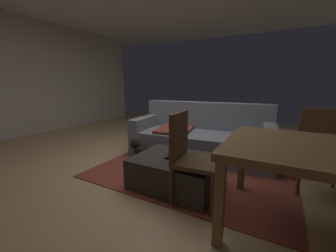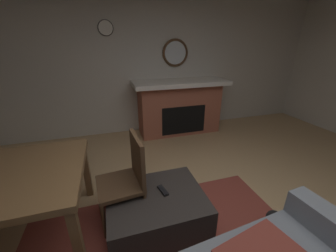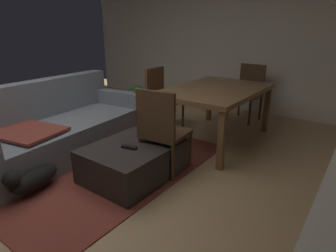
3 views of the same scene
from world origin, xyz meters
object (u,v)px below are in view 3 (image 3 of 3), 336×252
(dining_chair_west, at_px, (161,128))
(potted_plant, at_px, (137,99))
(dining_table, at_px, (215,93))
(small_dog, at_px, (32,179))
(dining_chair_east, at_px, (248,89))
(ottoman_coffee_table, at_px, (133,161))
(dining_chair_north, at_px, (161,95))
(tv_remote, at_px, (129,147))
(couch, at_px, (56,130))

(dining_chair_west, distance_m, potted_plant, 2.24)
(dining_table, height_order, small_dog, dining_table)
(dining_chair_east, height_order, potted_plant, dining_chair_east)
(dining_table, bearing_deg, potted_plant, 81.25)
(dining_table, bearing_deg, dining_chair_west, -179.59)
(ottoman_coffee_table, distance_m, dining_chair_east, 2.69)
(ottoman_coffee_table, bearing_deg, dining_chair_east, -4.10)
(dining_table, height_order, dining_chair_west, dining_chair_west)
(ottoman_coffee_table, bearing_deg, potted_plant, 41.01)
(dining_table, xyz_separation_m, dining_chair_north, (-0.00, 0.94, -0.15))
(small_dog, bearing_deg, dining_table, -17.58)
(ottoman_coffee_table, xyz_separation_m, dining_table, (1.45, -0.18, 0.49))
(potted_plant, xyz_separation_m, small_dog, (-2.52, -0.95, -0.14))
(dining_chair_north, relative_size, dining_chair_east, 1.00)
(tv_remote, relative_size, potted_plant, 0.30)
(dining_table, distance_m, dining_chair_north, 0.95)
(dining_table, bearing_deg, couch, 139.16)
(ottoman_coffee_table, distance_m, small_dog, 0.97)
(couch, relative_size, dining_chair_west, 2.48)
(dining_table, bearing_deg, dining_chair_north, 90.26)
(dining_chair_west, height_order, small_dog, dining_chair_west)
(dining_chair_north, bearing_deg, couch, 164.85)
(ottoman_coffee_table, height_order, potted_plant, potted_plant)
(tv_remote, bearing_deg, potted_plant, 27.92)
(dining_chair_north, relative_size, potted_plant, 1.72)
(dining_chair_west, relative_size, dining_chair_east, 1.00)
(dining_table, xyz_separation_m, dining_chair_east, (1.21, -0.01, -0.15))
(small_dog, bearing_deg, dining_chair_north, 5.56)
(potted_plant, height_order, small_dog, potted_plant)
(potted_plant, bearing_deg, dining_table, -98.75)
(couch, bearing_deg, tv_remote, -88.02)
(ottoman_coffee_table, xyz_separation_m, dining_chair_east, (2.66, -0.19, 0.34))
(tv_remote, bearing_deg, dining_chair_east, -15.66)
(couch, distance_m, potted_plant, 1.86)
(tv_remote, relative_size, dining_table, 0.10)
(couch, height_order, dining_chair_east, dining_chair_east)
(ottoman_coffee_table, height_order, tv_remote, tv_remote)
(dining_chair_north, bearing_deg, dining_chair_east, -37.86)
(dining_chair_north, height_order, dining_chair_east, same)
(small_dog, bearing_deg, tv_remote, -38.04)
(couch, height_order, small_dog, couch)
(couch, height_order, dining_chair_north, dining_chair_north)
(dining_chair_north, distance_m, potted_plant, 0.81)
(couch, distance_m, ottoman_coffee_table, 1.19)
(couch, relative_size, small_dog, 4.12)
(dining_chair_west, distance_m, dining_chair_east, 2.42)
(dining_chair_west, xyz_separation_m, dining_chair_north, (1.21, 0.94, 0.00))
(ottoman_coffee_table, distance_m, dining_chair_west, 0.46)
(tv_remote, bearing_deg, dining_chair_west, -38.18)
(dining_chair_east, distance_m, potted_plant, 1.94)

